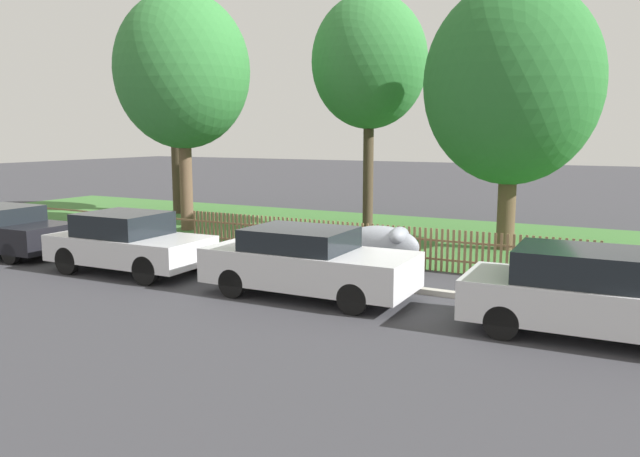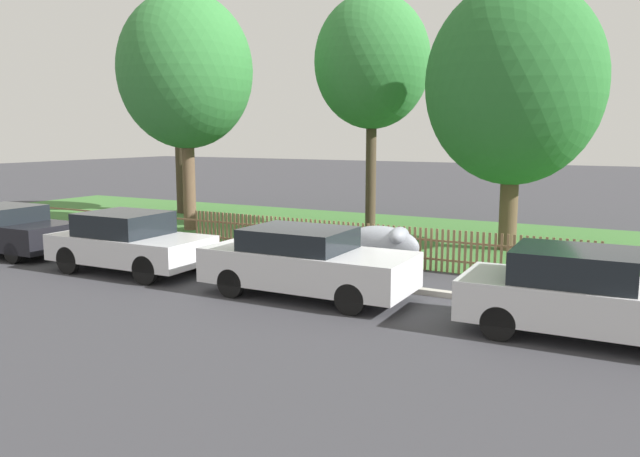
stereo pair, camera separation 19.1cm
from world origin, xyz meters
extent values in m
plane|color=#38383D|center=(0.00, 0.00, 0.00)|extent=(120.00, 120.00, 0.00)
cube|color=#B2ADA3|center=(0.00, 0.10, 0.06)|extent=(41.30, 0.20, 0.12)
cube|color=#3D7033|center=(0.00, 7.11, 0.01)|extent=(41.30, 9.48, 0.01)
cube|color=olive|center=(0.00, 2.39, 0.30)|extent=(41.30, 0.03, 0.05)
cube|color=olive|center=(0.00, 2.39, 0.77)|extent=(41.30, 0.03, 0.05)
cube|color=olive|center=(-5.64, 2.37, 0.53)|extent=(0.06, 0.03, 1.07)
cube|color=olive|center=(-5.50, 2.37, 0.53)|extent=(0.06, 0.03, 1.07)
cube|color=olive|center=(-5.35, 2.37, 0.53)|extent=(0.06, 0.03, 1.07)
cube|color=olive|center=(-5.21, 2.37, 0.53)|extent=(0.06, 0.03, 1.07)
cube|color=olive|center=(-5.07, 2.37, 0.53)|extent=(0.06, 0.03, 1.07)
cube|color=olive|center=(-4.93, 2.37, 0.53)|extent=(0.06, 0.03, 1.07)
cube|color=olive|center=(-4.78, 2.37, 0.53)|extent=(0.06, 0.03, 1.07)
cube|color=olive|center=(-4.64, 2.37, 0.53)|extent=(0.06, 0.03, 1.07)
cube|color=olive|center=(-4.50, 2.37, 0.53)|extent=(0.06, 0.03, 1.07)
cube|color=olive|center=(-4.35, 2.37, 0.53)|extent=(0.06, 0.03, 1.07)
cube|color=olive|center=(-4.21, 2.37, 0.53)|extent=(0.06, 0.03, 1.07)
cube|color=olive|center=(-4.07, 2.37, 0.53)|extent=(0.06, 0.03, 1.07)
cube|color=olive|center=(-3.93, 2.37, 0.53)|extent=(0.06, 0.03, 1.07)
cube|color=olive|center=(-3.78, 2.37, 0.53)|extent=(0.06, 0.03, 1.07)
cube|color=olive|center=(-3.64, 2.37, 0.53)|extent=(0.06, 0.03, 1.07)
cube|color=olive|center=(-3.50, 2.37, 0.53)|extent=(0.06, 0.03, 1.07)
cube|color=olive|center=(-3.35, 2.37, 0.53)|extent=(0.06, 0.03, 1.07)
cube|color=olive|center=(-3.21, 2.37, 0.53)|extent=(0.06, 0.03, 1.07)
cube|color=olive|center=(-3.07, 2.37, 0.53)|extent=(0.06, 0.03, 1.07)
cube|color=olive|center=(-2.93, 2.37, 0.53)|extent=(0.06, 0.03, 1.07)
cube|color=olive|center=(-2.78, 2.37, 0.53)|extent=(0.06, 0.03, 1.07)
cube|color=olive|center=(-2.64, 2.37, 0.53)|extent=(0.06, 0.03, 1.07)
cube|color=olive|center=(-2.50, 2.37, 0.53)|extent=(0.06, 0.03, 1.07)
cube|color=olive|center=(-2.36, 2.37, 0.53)|extent=(0.06, 0.03, 1.07)
cube|color=olive|center=(-2.21, 2.37, 0.53)|extent=(0.06, 0.03, 1.07)
cube|color=olive|center=(-2.07, 2.37, 0.53)|extent=(0.06, 0.03, 1.07)
cube|color=olive|center=(-1.93, 2.37, 0.53)|extent=(0.06, 0.03, 1.07)
cube|color=olive|center=(-1.78, 2.37, 0.53)|extent=(0.06, 0.03, 1.07)
cube|color=olive|center=(-1.64, 2.37, 0.53)|extent=(0.06, 0.03, 1.07)
cube|color=olive|center=(-1.50, 2.37, 0.53)|extent=(0.06, 0.03, 1.07)
cube|color=olive|center=(-1.36, 2.37, 0.53)|extent=(0.06, 0.03, 1.07)
cube|color=olive|center=(-1.21, 2.37, 0.53)|extent=(0.06, 0.03, 1.07)
cube|color=olive|center=(-1.07, 2.37, 0.53)|extent=(0.06, 0.03, 1.07)
cube|color=olive|center=(-0.93, 2.37, 0.53)|extent=(0.06, 0.03, 1.07)
cube|color=olive|center=(-0.79, 2.37, 0.53)|extent=(0.06, 0.03, 1.07)
cube|color=olive|center=(-0.64, 2.37, 0.53)|extent=(0.06, 0.03, 1.07)
cube|color=olive|center=(-0.50, 2.37, 0.53)|extent=(0.06, 0.03, 1.07)
cube|color=olive|center=(-0.36, 2.37, 0.53)|extent=(0.06, 0.03, 1.07)
cube|color=olive|center=(-0.21, 2.37, 0.53)|extent=(0.06, 0.03, 1.07)
cube|color=olive|center=(-0.07, 2.37, 0.53)|extent=(0.06, 0.03, 1.07)
cube|color=olive|center=(0.07, 2.37, 0.53)|extent=(0.06, 0.03, 1.07)
cube|color=olive|center=(0.21, 2.37, 0.53)|extent=(0.06, 0.03, 1.07)
cube|color=olive|center=(0.36, 2.37, 0.53)|extent=(0.06, 0.03, 1.07)
cube|color=olive|center=(0.50, 2.37, 0.53)|extent=(0.06, 0.03, 1.07)
cube|color=olive|center=(0.64, 2.37, 0.53)|extent=(0.06, 0.03, 1.07)
cube|color=olive|center=(0.79, 2.37, 0.53)|extent=(0.06, 0.03, 1.07)
cube|color=olive|center=(0.93, 2.37, 0.53)|extent=(0.06, 0.03, 1.07)
cube|color=olive|center=(1.07, 2.37, 0.53)|extent=(0.06, 0.03, 1.07)
cube|color=olive|center=(1.21, 2.37, 0.53)|extent=(0.06, 0.03, 1.07)
cube|color=olive|center=(1.36, 2.37, 0.53)|extent=(0.06, 0.03, 1.07)
cube|color=olive|center=(1.50, 2.37, 0.53)|extent=(0.06, 0.03, 1.07)
cube|color=olive|center=(1.64, 2.37, 0.53)|extent=(0.06, 0.03, 1.07)
cube|color=olive|center=(1.78, 2.37, 0.53)|extent=(0.06, 0.03, 1.07)
cube|color=olive|center=(1.93, 2.37, 0.53)|extent=(0.06, 0.03, 1.07)
cube|color=olive|center=(2.07, 2.37, 0.53)|extent=(0.06, 0.03, 1.07)
cube|color=olive|center=(2.21, 2.37, 0.53)|extent=(0.06, 0.03, 1.07)
cube|color=olive|center=(2.36, 2.37, 0.53)|extent=(0.06, 0.03, 1.07)
cube|color=olive|center=(2.50, 2.37, 0.53)|extent=(0.06, 0.03, 1.07)
cube|color=olive|center=(2.64, 2.37, 0.53)|extent=(0.06, 0.03, 1.07)
cube|color=olive|center=(2.78, 2.37, 0.53)|extent=(0.06, 0.03, 1.07)
cube|color=olive|center=(2.93, 2.37, 0.53)|extent=(0.06, 0.03, 1.07)
cube|color=olive|center=(3.07, 2.37, 0.53)|extent=(0.06, 0.03, 1.07)
cube|color=olive|center=(3.21, 2.37, 0.53)|extent=(0.06, 0.03, 1.07)
cube|color=olive|center=(3.35, 2.37, 0.53)|extent=(0.06, 0.03, 1.07)
cube|color=olive|center=(3.50, 2.37, 0.53)|extent=(0.06, 0.03, 1.07)
cube|color=olive|center=(3.64, 2.37, 0.53)|extent=(0.06, 0.03, 1.07)
cube|color=olive|center=(3.78, 2.37, 0.53)|extent=(0.06, 0.03, 1.07)
cube|color=olive|center=(3.93, 2.37, 0.53)|extent=(0.06, 0.03, 1.07)
cube|color=olive|center=(4.07, 2.37, 0.53)|extent=(0.06, 0.03, 1.07)
cube|color=olive|center=(4.21, 2.37, 0.53)|extent=(0.06, 0.03, 1.07)
cube|color=olive|center=(4.35, 2.37, 0.53)|extent=(0.06, 0.03, 1.07)
cube|color=olive|center=(4.50, 2.37, 0.53)|extent=(0.06, 0.03, 1.07)
cube|color=olive|center=(4.64, 2.37, 0.53)|extent=(0.06, 0.03, 1.07)
cube|color=olive|center=(4.78, 2.37, 0.53)|extent=(0.06, 0.03, 1.07)
cube|color=olive|center=(4.93, 2.37, 0.53)|extent=(0.06, 0.03, 1.07)
cube|color=olive|center=(5.07, 2.37, 0.53)|extent=(0.06, 0.03, 1.07)
cube|color=olive|center=(5.21, 2.37, 0.53)|extent=(0.06, 0.03, 1.07)
cube|color=olive|center=(5.35, 2.37, 0.53)|extent=(0.06, 0.03, 1.07)
cube|color=olive|center=(5.50, 2.37, 0.53)|extent=(0.06, 0.03, 1.07)
cube|color=olive|center=(5.64, 2.37, 0.53)|extent=(0.06, 0.03, 1.07)
cube|color=black|center=(-9.32, -1.31, 0.59)|extent=(3.98, 1.89, 0.70)
cube|color=black|center=(-9.52, -1.31, 1.16)|extent=(1.93, 1.65, 0.44)
cylinder|color=black|center=(-8.13, -0.46, 0.28)|extent=(0.56, 0.16, 0.56)
cylinder|color=black|center=(-8.08, -2.09, 0.28)|extent=(0.56, 0.16, 0.56)
cylinder|color=black|center=(-10.56, -0.53, 0.28)|extent=(0.56, 0.16, 0.56)
cube|color=silver|center=(-4.62, -1.31, 0.60)|extent=(4.01, 1.98, 0.64)
cube|color=black|center=(-4.82, -1.32, 1.20)|extent=(1.95, 1.73, 0.55)
cylinder|color=black|center=(-3.42, -0.42, 0.34)|extent=(0.68, 0.16, 0.67)
cylinder|color=black|center=(-3.37, -2.14, 0.34)|extent=(0.68, 0.16, 0.67)
cylinder|color=black|center=(-5.87, -0.49, 0.34)|extent=(0.68, 0.16, 0.67)
cylinder|color=black|center=(-5.82, -2.21, 0.34)|extent=(0.68, 0.16, 0.67)
cube|color=silver|center=(0.33, -1.22, 0.62)|extent=(4.44, 1.91, 0.73)
cube|color=black|center=(0.11, -1.23, 1.21)|extent=(2.14, 1.68, 0.44)
cylinder|color=black|center=(1.68, -0.35, 0.30)|extent=(0.61, 0.15, 0.61)
cylinder|color=black|center=(1.71, -2.04, 0.30)|extent=(0.61, 0.15, 0.61)
cylinder|color=black|center=(-1.05, -0.41, 0.30)|extent=(0.61, 0.15, 0.61)
cylinder|color=black|center=(-1.01, -2.09, 0.30)|extent=(0.61, 0.15, 0.61)
cube|color=silver|center=(5.71, -1.30, 0.59)|extent=(4.07, 1.93, 0.69)
cube|color=black|center=(5.50, -1.31, 1.21)|extent=(1.98, 1.68, 0.54)
cylinder|color=black|center=(4.43, -0.51, 0.29)|extent=(0.59, 0.16, 0.58)
cylinder|color=black|center=(4.49, -2.17, 0.29)|extent=(0.59, 0.16, 0.58)
cylinder|color=black|center=(1.52, 1.59, 0.29)|extent=(0.59, 0.13, 0.58)
cylinder|color=black|center=(0.07, 1.52, 0.29)|extent=(0.59, 0.13, 0.58)
ellipsoid|color=gray|center=(0.79, 1.55, 0.69)|extent=(1.95, 0.72, 0.95)
ellipsoid|color=gray|center=(1.25, 1.57, 0.95)|extent=(0.48, 0.80, 0.44)
cylinder|color=#473828|center=(-11.27, 8.27, 2.31)|extent=(0.65, 0.65, 4.63)
ellipsoid|color=#337A38|center=(-11.27, 8.27, 5.70)|extent=(3.40, 3.40, 3.90)
cylinder|color=brown|center=(-7.89, 4.69, 2.03)|extent=(0.44, 0.44, 4.05)
ellipsoid|color=#337A38|center=(-7.89, 4.69, 5.50)|extent=(4.59, 4.59, 5.28)
cylinder|color=#473828|center=(-2.47, 8.14, 2.29)|extent=(0.37, 0.37, 4.58)
ellipsoid|color=#337A38|center=(-2.47, 8.14, 5.85)|extent=(4.04, 4.04, 4.64)
cylinder|color=brown|center=(2.81, 6.17, 1.60)|extent=(0.52, 0.52, 3.20)
ellipsoid|color=#286B2D|center=(2.81, 6.17, 4.78)|extent=(4.98, 4.98, 5.73)
camera|label=1|loc=(6.53, -12.32, 3.37)|focal=35.00mm
camera|label=2|loc=(6.69, -12.23, 3.37)|focal=35.00mm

